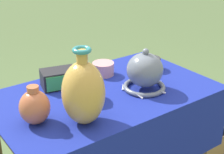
# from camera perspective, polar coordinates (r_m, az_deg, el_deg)

# --- Properties ---
(display_table) EXTENTS (1.05, 0.63, 0.78)m
(display_table) POSITION_cam_1_polar(r_m,az_deg,el_deg) (1.65, -0.85, -5.85)
(display_table) COLOR brown
(display_table) RESTS_ON ground_plane
(vase_tall_bulbous) EXTENTS (0.17, 0.17, 0.31)m
(vase_tall_bulbous) POSITION_cam_1_polar(r_m,az_deg,el_deg) (1.32, -4.78, -2.53)
(vase_tall_bulbous) COLOR gold
(vase_tall_bulbous) RESTS_ON display_table
(vase_dome_bell) EXTENTS (0.21, 0.22, 0.21)m
(vase_dome_bell) POSITION_cam_1_polar(r_m,az_deg,el_deg) (1.61, 5.47, 0.73)
(vase_dome_bell) COLOR slate
(vase_dome_bell) RESTS_ON display_table
(mosaic_tile_box) EXTENTS (0.19, 0.15, 0.09)m
(mosaic_tile_box) POSITION_cam_1_polar(r_m,az_deg,el_deg) (1.67, -8.79, -0.22)
(mosaic_tile_box) COLOR #232328
(mosaic_tile_box) RESTS_ON display_table
(pot_squat_rose) EXTENTS (0.11, 0.11, 0.07)m
(pot_squat_rose) POSITION_cam_1_polar(r_m,az_deg,el_deg) (1.79, -1.47, 1.41)
(pot_squat_rose) COLOR #D19399
(pot_squat_rose) RESTS_ON display_table
(jar_round_cobalt) EXTENTS (0.13, 0.13, 0.11)m
(jar_round_cobalt) POSITION_cam_1_polar(r_m,az_deg,el_deg) (1.53, -4.26, -2.10)
(jar_round_cobalt) COLOR #3851A8
(jar_round_cobalt) RESTS_ON display_table
(cup_wide_charcoal) EXTENTS (0.10, 0.10, 0.07)m
(cup_wide_charcoal) POSITION_cam_1_polar(r_m,az_deg,el_deg) (1.87, 6.51, 2.40)
(cup_wide_charcoal) COLOR #2D2D33
(cup_wide_charcoal) RESTS_ON display_table
(jar_round_terracotta) EXTENTS (0.12, 0.12, 0.16)m
(jar_round_terracotta) POSITION_cam_1_polar(r_m,az_deg,el_deg) (1.37, -12.74, -4.85)
(jar_round_terracotta) COLOR #BC6642
(jar_round_terracotta) RESTS_ON display_table
(wooden_crate) EXTENTS (0.37, 0.27, 0.19)m
(wooden_crate) POSITION_cam_1_polar(r_m,az_deg,el_deg) (2.52, 14.07, -10.49)
(wooden_crate) COLOR #A37A4C
(wooden_crate) RESTS_ON ground_plane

